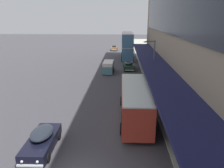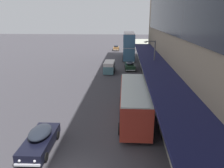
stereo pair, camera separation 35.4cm
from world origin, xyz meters
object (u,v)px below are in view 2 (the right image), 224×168
Objects in this scene: sedan_trailing_mid at (40,139)px; sedan_second_near at (130,65)px; transit_bus_kerbside_rear at (134,101)px; pedestrian_at_kerb at (187,139)px; vw_van at (109,66)px; street_lamp at (153,61)px; sedan_lead_mid at (116,48)px; transit_bus_kerbside_front at (129,45)px.

sedan_trailing_mid is 27.27m from sedan_second_near.
transit_bus_kerbside_rear reaches higher than pedestrian_at_kerb.
vw_van is 11.83m from street_lamp.
sedan_lead_mid is 52.07m from pedestrian_at_kerb.
sedan_lead_mid is 0.99× the size of vw_van.
street_lamp is at bearing 73.40° from transit_bus_kerbside_rear.
transit_bus_kerbside_rear is 20.96m from sedan_second_near.
transit_bus_kerbside_front is 1.68× the size of street_lamp.
sedan_lead_mid is (3.28, 51.58, -0.00)m from sedan_trailing_mid.
sedan_trailing_mid is at bearing -100.35° from transit_bus_kerbside_front.
sedan_second_near is at bearing -81.67° from sedan_lead_mid.
vw_van reaches higher than sedan_lead_mid.
transit_bus_kerbside_front is 2.34× the size of vw_van.
transit_bus_kerbside_rear is at bearing -85.39° from sedan_lead_mid.
pedestrian_at_kerb is (7.22, -51.56, 0.41)m from sedan_lead_mid.
street_lamp is (6.36, -37.30, 3.14)m from sedan_lead_mid.
sedan_lead_mid is at bearing 90.06° from vw_van.
street_lamp is at bearing -83.17° from transit_bus_kerbside_front.
vw_van is (-3.69, 18.44, -0.74)m from transit_bus_kerbside_rear.
transit_bus_kerbside_front is 32.11m from transit_bus_kerbside_rear.
transit_bus_kerbside_front is at bearing 75.44° from vw_van.
transit_bus_kerbside_rear is at bearing -89.92° from sedan_second_near.
transit_bus_kerbside_rear is 2.01× the size of sedan_trailing_mid.
pedestrian_at_kerb is (7.19, -23.85, 0.08)m from vw_van.
transit_bus_kerbside_rear is at bearing 122.87° from pedestrian_at_kerb.
pedestrian_at_kerb is at bearing -82.37° from sedan_second_near.
sedan_lead_mid is at bearing 97.97° from pedestrian_at_kerb.
sedan_trailing_mid is 2.61× the size of pedestrian_at_kerb.
sedan_trailing_mid is at bearing -142.17° from transit_bus_kerbside_rear.
transit_bus_kerbside_rear is 2.14× the size of sedan_lead_mid.
transit_bus_kerbside_rear is at bearing -106.60° from street_lamp.
sedan_second_near is 0.76× the size of street_lamp.
sedan_lead_mid is 37.97m from street_lamp.
sedan_second_near is at bearing 90.08° from transit_bus_kerbside_rear.
sedan_second_near is at bearing 34.31° from vw_van.
sedan_second_near is 4.45m from vw_van.
vw_van is 0.72× the size of street_lamp.
pedestrian_at_kerb reaches higher than sedan_lead_mid.
transit_bus_kerbside_front reaches higher than vw_van.
transit_bus_kerbside_front is 11.42m from sedan_second_near.
sedan_lead_mid is 0.71× the size of street_lamp.
street_lamp reaches higher than transit_bus_kerbside_front.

